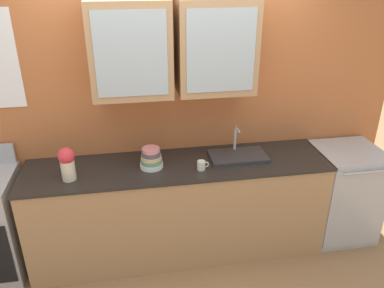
{
  "coord_description": "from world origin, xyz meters",
  "views": [
    {
      "loc": [
        -0.38,
        -2.94,
        2.53
      ],
      "look_at": [
        0.12,
        0.0,
        1.12
      ],
      "focal_mm": 35.88,
      "sensor_mm": 36.0,
      "label": 1
    }
  ],
  "objects_px": {
    "dishwasher": "(342,193)",
    "vase": "(67,163)",
    "sink_faucet": "(238,155)",
    "bowl_stack": "(151,159)",
    "cup_near_sink": "(202,165)"
  },
  "relations": [
    {
      "from": "sink_faucet",
      "to": "vase",
      "type": "relative_size",
      "value": 1.82
    },
    {
      "from": "vase",
      "to": "cup_near_sink",
      "type": "xyz_separation_m",
      "value": [
        1.09,
        -0.02,
        -0.11
      ]
    },
    {
      "from": "bowl_stack",
      "to": "cup_near_sink",
      "type": "relative_size",
      "value": 1.95
    },
    {
      "from": "cup_near_sink",
      "to": "sink_faucet",
      "type": "bearing_deg",
      "value": 24.1
    },
    {
      "from": "sink_faucet",
      "to": "dishwasher",
      "type": "xyz_separation_m",
      "value": [
        1.08,
        -0.04,
        -0.49
      ]
    },
    {
      "from": "vase",
      "to": "cup_near_sink",
      "type": "relative_size",
      "value": 2.76
    },
    {
      "from": "sink_faucet",
      "to": "dishwasher",
      "type": "relative_size",
      "value": 0.55
    },
    {
      "from": "vase",
      "to": "dishwasher",
      "type": "bearing_deg",
      "value": 2.36
    },
    {
      "from": "bowl_stack",
      "to": "sink_faucet",
      "type": "bearing_deg",
      "value": 3.57
    },
    {
      "from": "dishwasher",
      "to": "vase",
      "type": "bearing_deg",
      "value": -177.64
    },
    {
      "from": "bowl_stack",
      "to": "vase",
      "type": "height_order",
      "value": "vase"
    },
    {
      "from": "bowl_stack",
      "to": "cup_near_sink",
      "type": "xyz_separation_m",
      "value": [
        0.42,
        -0.12,
        -0.04
      ]
    },
    {
      "from": "vase",
      "to": "dishwasher",
      "type": "relative_size",
      "value": 0.3
    },
    {
      "from": "bowl_stack",
      "to": "vase",
      "type": "xyz_separation_m",
      "value": [
        -0.67,
        -0.09,
        0.07
      ]
    },
    {
      "from": "cup_near_sink",
      "to": "dishwasher",
      "type": "height_order",
      "value": "cup_near_sink"
    }
  ]
}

